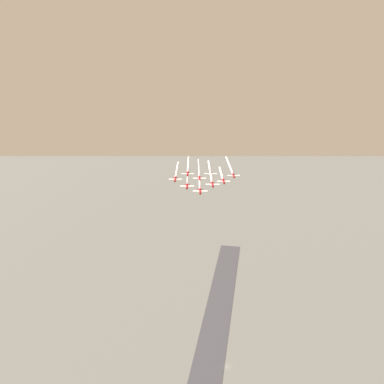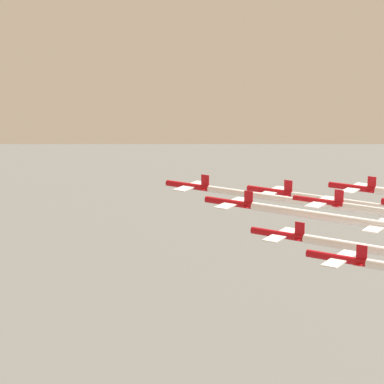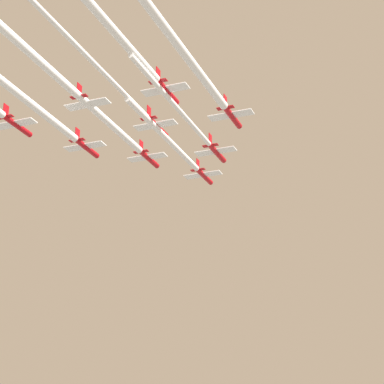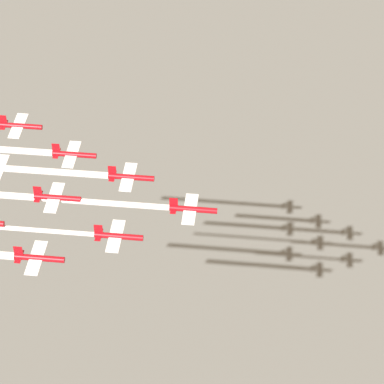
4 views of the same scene
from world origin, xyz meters
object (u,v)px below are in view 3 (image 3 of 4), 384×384
Objects in this scene: jet_6 at (16,124)px; jet_3 at (85,147)px; jet_0 at (203,175)px; jet_1 at (148,157)px; jet_2 at (216,152)px; jet_4 at (156,125)px; jet_5 at (231,115)px; jet_8 at (166,90)px; jet_7 at (88,105)px.

jet_3 is at bearing 59.53° from jet_6.
jet_0 is 1.00× the size of jet_6.
jet_1 is 1.00× the size of jet_3.
jet_4 reaches higher than jet_2.
jet_5 is 1.00× the size of jet_8.
jet_3 is at bearing 150.46° from jet_8.
jet_7 is at bearing -59.53° from jet_3.
jet_2 reaches higher than jet_6.
jet_5 is at bearing -29.54° from jet_1.
jet_7 is at bearing 0.00° from jet_6.
jet_6 is at bearing 180.00° from jet_8.
jet_5 is (13.91, -1.60, -0.60)m from jet_4.
jet_1 reaches higher than jet_6.
jet_5 is 13.81m from jet_8.
jet_7 is at bearing -90.00° from jet_1.
jet_7 reaches higher than jet_0.
jet_1 is 1.00× the size of jet_2.
jet_3 is at bearing 180.00° from jet_4.
jet_0 is at bearing 78.91° from jet_7.
jet_3 is (-16.64, -22.04, -1.38)m from jet_0.
jet_7 is at bearing -150.46° from jet_5.
jet_1 is 27.64m from jet_6.
jet_1 reaches higher than jet_5.
jet_4 is 1.00× the size of jet_8.
jet_1 is 1.00× the size of jet_4.
jet_5 is at bearing -59.53° from jet_0.
jet_6 is (-16.64, -22.04, -1.21)m from jet_1.
jet_5 is (27.82, -3.21, 1.20)m from jet_3.
jet_5 is at bearing 59.53° from jet_8.
jet_4 is 24.18m from jet_6.
jet_7 is at bearing -101.09° from jet_0.
jet_6 is at bearing -180.00° from jet_7.
jet_3 is at bearing 180.00° from jet_5.
jet_6 is at bearing -161.22° from jet_5.
jet_3 is (-22.23, -9.42, -0.53)m from jet_2.
jet_4 reaches higher than jet_6.
jet_4 is (-8.32, -11.02, 1.27)m from jet_2.
jet_8 is at bearing -120.47° from jet_5.
jet_3 is (-8.32, -11.02, -1.56)m from jet_1.
jet_1 is 27.62m from jet_8.
jet_0 is 36.38m from jet_7.
jet_6 is 1.00× the size of jet_7.
jet_5 is at bearing 0.00° from jet_3.
jet_4 reaches higher than jet_3.
jet_1 is at bearing 150.46° from jet_5.
jet_3 is 13.88m from jet_7.
jet_2 is 1.00× the size of jet_5.
jet_0 reaches higher than jet_2.
jet_8 is at bearing -90.00° from jet_2.
jet_0 is 27.62m from jet_5.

